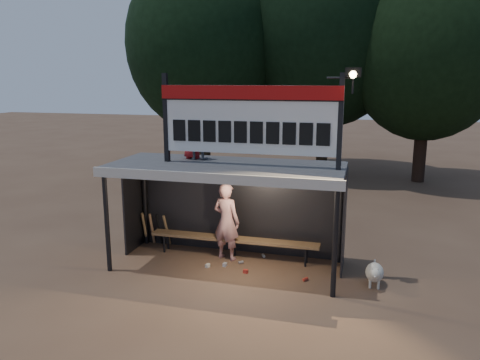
# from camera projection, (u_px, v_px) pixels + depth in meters

# --- Properties ---
(ground) EXTENTS (80.00, 80.00, 0.00)m
(ground) POSITION_uv_depth(u_px,v_px,m) (227.00, 266.00, 10.46)
(ground) COLOR brown
(ground) RESTS_ON ground
(player) EXTENTS (0.75, 0.60, 1.81)m
(player) POSITION_uv_depth(u_px,v_px,m) (226.00, 221.00, 10.70)
(player) COLOR silver
(player) RESTS_ON ground
(child_a) EXTENTS (0.54, 0.43, 1.06)m
(child_a) POSITION_uv_depth(u_px,v_px,m) (197.00, 136.00, 10.45)
(child_a) COLOR slate
(child_a) RESTS_ON dugout_shelter
(child_b) EXTENTS (0.52, 0.36, 1.01)m
(child_b) POSITION_uv_depth(u_px,v_px,m) (192.00, 137.00, 10.55)
(child_b) COLOR #B11B1F
(child_b) RESTS_ON dugout_shelter
(dugout_shelter) EXTENTS (5.10, 2.08, 2.32)m
(dugout_shelter) POSITION_uv_depth(u_px,v_px,m) (229.00, 183.00, 10.29)
(dugout_shelter) COLOR #434345
(dugout_shelter) RESTS_ON ground
(scoreboard_assembly) EXTENTS (4.10, 0.27, 1.99)m
(scoreboard_assembly) POSITION_uv_depth(u_px,v_px,m) (252.00, 117.00, 9.60)
(scoreboard_assembly) COLOR black
(scoreboard_assembly) RESTS_ON dugout_shelter
(bench) EXTENTS (4.00, 0.35, 0.48)m
(bench) POSITION_uv_depth(u_px,v_px,m) (233.00, 240.00, 10.88)
(bench) COLOR brown
(bench) RESTS_ON ground
(tree_left) EXTENTS (6.46, 6.46, 9.27)m
(tree_left) POSITION_uv_depth(u_px,v_px,m) (203.00, 44.00, 19.73)
(tree_left) COLOR #312315
(tree_left) RESTS_ON ground
(tree_mid) EXTENTS (7.22, 7.22, 10.36)m
(tree_mid) POSITION_uv_depth(u_px,v_px,m) (326.00, 29.00, 19.74)
(tree_mid) COLOR #302215
(tree_mid) RESTS_ON ground
(tree_right) EXTENTS (6.08, 6.08, 8.72)m
(tree_right) POSITION_uv_depth(u_px,v_px,m) (428.00, 50.00, 17.99)
(tree_right) COLOR black
(tree_right) RESTS_ON ground
(dog) EXTENTS (0.36, 0.81, 0.49)m
(dog) POSITION_uv_depth(u_px,v_px,m) (375.00, 273.00, 9.42)
(dog) COLOR beige
(dog) RESTS_ON ground
(bats) EXTENTS (0.68, 0.35, 0.84)m
(bats) POSITION_uv_depth(u_px,v_px,m) (156.00, 229.00, 11.67)
(bats) COLOR olive
(bats) RESTS_ON ground
(litter) EXTENTS (2.30, 1.20, 0.08)m
(litter) POSITION_uv_depth(u_px,v_px,m) (247.00, 266.00, 10.35)
(litter) COLOR red
(litter) RESTS_ON ground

